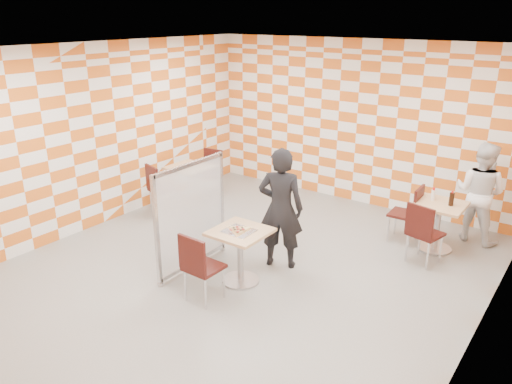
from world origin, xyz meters
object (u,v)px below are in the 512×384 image
chair_main_front (199,263)px  man_white (480,192)px  second_table (438,218)px  chair_second_side (410,210)px  empty_table (189,179)px  soda_bottle (452,199)px  man_dark (281,208)px  chair_second_front (422,229)px  chair_empty_far (210,169)px  main_table (240,247)px  chair_empty_near (158,186)px  sport_bottle (433,195)px  partition (191,216)px

chair_main_front → man_white: man_white is taller
second_table → chair_second_side: (-0.44, 0.01, 0.04)m
empty_table → soda_bottle: (4.49, 0.79, 0.34)m
soda_bottle → second_table: bearing=-178.0°
chair_second_side → man_dark: size_ratio=0.53×
chair_second_front → chair_second_side: size_ratio=1.00×
chair_empty_far → man_white: size_ratio=0.58×
man_dark → man_white: size_ratio=1.09×
chair_main_front → chair_second_side: (1.48, 3.23, 0.00)m
chair_second_side → soda_bottle: soda_bottle is taller
main_table → chair_main_front: bearing=-98.0°
chair_second_side → chair_empty_near: size_ratio=1.00×
chair_second_side → sport_bottle: sport_bottle is taller
empty_table → chair_second_front: (4.30, 0.17, 0.04)m
man_white → main_table: bearing=66.7°
sport_bottle → soda_bottle: 0.30m
chair_main_front → soda_bottle: 3.84m
chair_second_front → soda_bottle: 0.72m
main_table → second_table: size_ratio=1.00×
sport_bottle → soda_bottle: size_ratio=0.87×
chair_second_side → soda_bottle: 0.66m
main_table → second_table: bearing=54.1°
second_table → man_white: man_white is taller
chair_second_front → chair_empty_near: size_ratio=1.00×
main_table → sport_bottle: bearing=57.0°
chair_second_side → soda_bottle: bearing=-0.9°
empty_table → chair_empty_near: size_ratio=0.81×
chair_second_front → chair_empty_far: 4.31m
main_table → sport_bottle: sport_bottle is taller
chair_main_front → chair_second_side: same height
chair_empty_far → chair_empty_near: bearing=-94.7°
chair_empty_far → sport_bottle: (4.18, 0.28, 0.29)m
second_table → chair_second_side: 0.44m
soda_bottle → chair_empty_near: bearing=-162.0°
chair_empty_near → soda_bottle: bearing=18.0°
chair_second_front → soda_bottle: bearing=73.3°
main_table → chair_second_front: (1.78, 1.90, 0.04)m
second_table → soda_bottle: 0.37m
partition → sport_bottle: 3.63m
chair_second_front → man_white: bearing=72.3°
chair_empty_near → sport_bottle: 4.57m
chair_second_side → chair_empty_near: 4.27m
chair_empty_near → soda_bottle: 4.82m
chair_empty_near → sport_bottle: sport_bottle is taller
second_table → man_dark: size_ratio=0.43×
empty_table → partition: size_ratio=0.48×
chair_empty_far → sport_bottle: bearing=3.8°
soda_bottle → chair_empty_far: bearing=-177.4°
chair_empty_near → soda_bottle: soda_bottle is taller
partition → sport_bottle: (2.47, 2.66, 0.05)m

